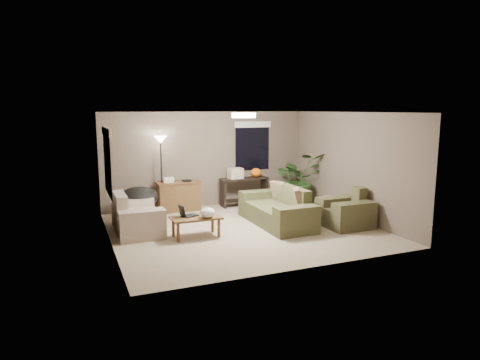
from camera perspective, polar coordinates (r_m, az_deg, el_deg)
name	(u,v)px	position (r m, az deg, el deg)	size (l,w,h in m)	color
room_shell	(244,172)	(9.03, 0.48, 1.06)	(5.50, 5.50, 5.50)	tan
main_sofa	(278,211)	(9.70, 5.08, -4.15)	(0.95, 2.20, 0.85)	#45462A
throw_pillows	(288,195)	(9.74, 6.45, -1.97)	(0.39, 1.40, 0.47)	#8C7251
loveseat	(136,218)	(9.30, -13.74, -4.96)	(0.90, 1.60, 0.85)	beige
armchair	(346,213)	(9.75, 13.90, -4.29)	(0.95, 1.00, 0.85)	#48462B
coffee_table	(196,220)	(8.72, -5.90, -5.29)	(1.00, 0.55, 0.42)	brown
laptop	(186,214)	(8.74, -7.16, -4.46)	(0.41, 0.34, 0.24)	black
plastic_bag	(208,213)	(8.59, -4.35, -4.36)	(0.29, 0.26, 0.20)	white
desk	(179,196)	(11.00, -8.16, -2.13)	(1.10, 0.50, 0.75)	brown
desk_papers	(172,180)	(10.87, -9.00, -0.01)	(0.69, 0.28, 0.12)	silver
console_table	(244,189)	(11.46, 0.55, -1.26)	(1.30, 0.40, 0.75)	black
pumpkin	(256,173)	(11.52, 2.16, 0.98)	(0.29, 0.29, 0.24)	orange
cardboard_box	(235,173)	(11.29, -0.62, 0.89)	(0.37, 0.27, 0.27)	beige
papasan_chair	(139,201)	(10.15, -13.34, -2.76)	(1.16, 1.16, 0.80)	black
floor_lamp	(161,149)	(10.74, -10.53, 4.11)	(0.32, 0.32, 1.91)	black
ceiling_fixture	(244,115)	(8.94, 0.49, 8.63)	(0.50, 0.50, 0.10)	white
houseplant	(297,185)	(11.57, 7.64, -0.64)	(1.29, 1.43, 1.11)	#2D5923
cat_scratching_post	(328,208)	(10.52, 11.71, -3.68)	(0.32, 0.32, 0.50)	tan
window_left	(107,150)	(8.61, -17.35, 3.79)	(0.05, 1.56, 1.33)	black
window_back	(252,138)	(11.75, 1.67, 5.64)	(1.06, 0.05, 1.33)	black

